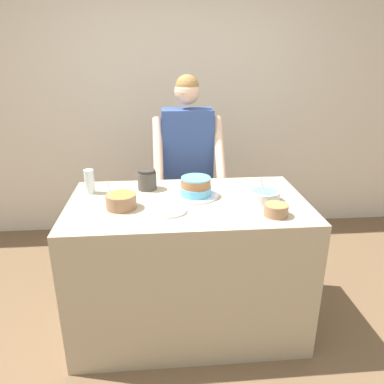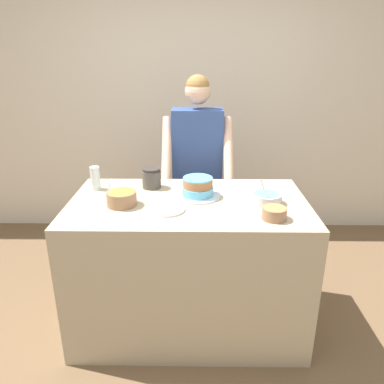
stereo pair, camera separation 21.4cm
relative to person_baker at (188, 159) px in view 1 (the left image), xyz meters
name	(u,v)px [view 1 (the left image)]	position (x,y,z in m)	size (l,w,h in m)	color
ground_plane	(194,367)	(-0.06, -1.17, -0.98)	(14.00, 14.00, 0.00)	brown
wall_back	(175,104)	(-0.06, 0.83, 0.32)	(10.00, 0.05, 2.60)	beige
counter	(188,264)	(-0.06, -0.75, -0.52)	(1.49, 0.85, 0.92)	tan
person_baker	(188,159)	(0.00, 0.00, 0.00)	(0.54, 0.46, 1.63)	#2D2D38
cake	(196,188)	(0.00, -0.66, -0.01)	(0.30, 0.30, 0.13)	silver
frosting_bowl_olive	(276,209)	(0.43, -1.00, -0.02)	(0.14, 0.14, 0.07)	#936B4C
frosting_bowl_blue	(264,195)	(0.42, -0.78, -0.03)	(0.19, 0.19, 0.17)	silver
frosting_bowl_orange	(121,201)	(-0.46, -0.82, -0.01)	(0.18, 0.18, 0.18)	#936B4C
drinking_glass	(89,181)	(-0.69, -0.54, 0.02)	(0.06, 0.06, 0.16)	silver
ceramic_plate	(169,211)	(-0.18, -0.90, -0.06)	(0.20, 0.20, 0.01)	silver
stoneware_jar	(147,180)	(-0.31, -0.50, 0.00)	(0.13, 0.13, 0.14)	#4C4742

